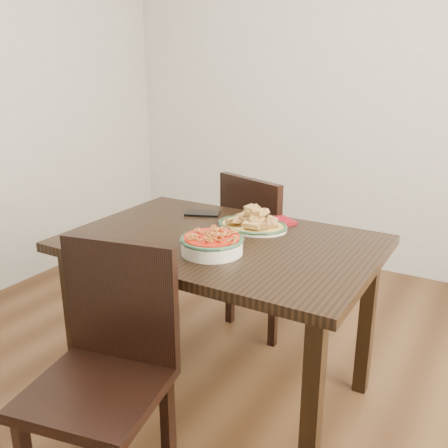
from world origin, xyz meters
The scene contains 9 objects.
floor centered at (0.00, 0.00, 0.00)m, with size 3.50×3.50×0.00m, color #3D2513.
wall_back centered at (0.00, 1.75, 1.30)m, with size 3.50×0.10×2.60m, color beige.
dining_table centered at (0.07, -0.06, 0.66)m, with size 1.27×0.84×0.75m.
chair_far centered at (-0.03, 0.56, 0.50)m, with size 0.53×0.53×0.89m.
chair_near centered at (-0.01, -0.68, 0.50)m, with size 0.50×0.50×0.89m.
fish_plate centered at (0.11, 0.13, 0.79)m, with size 0.31×0.25×0.11m.
noodle_bowl centered at (0.11, -0.21, 0.79)m, with size 0.25×0.25×0.08m.
smartphone centered at (-0.19, 0.20, 0.76)m, with size 0.16×0.09×0.01m, color black.
napkin centered at (0.19, 0.27, 0.76)m, with size 0.12×0.10×0.01m, color maroon.
Camera 1 is at (1.06, -1.74, 1.46)m, focal length 40.00 mm.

